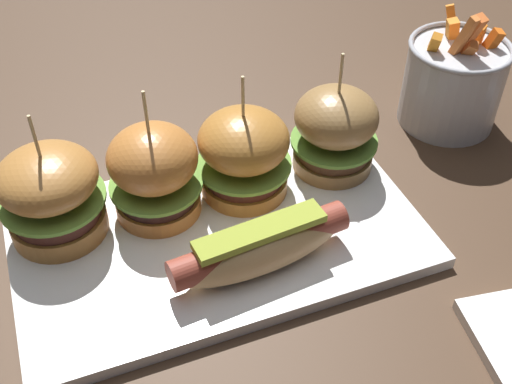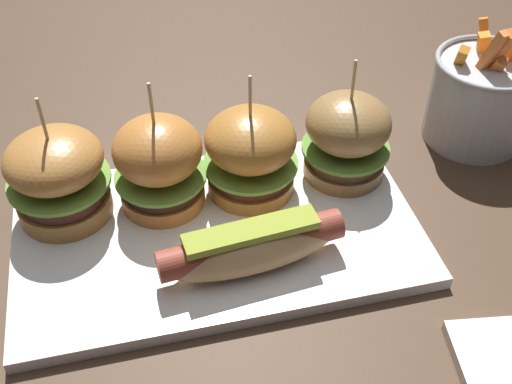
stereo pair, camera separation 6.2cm
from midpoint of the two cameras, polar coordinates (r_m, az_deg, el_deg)
The scene contains 8 objects.
ground_plane at distance 0.65m, azimuth -6.06°, elevation -4.49°, with size 3.00×3.00×0.00m, color #422D1E.
platter_main at distance 0.65m, azimuth -6.10°, elevation -4.06°, with size 0.40×0.23×0.01m, color white.
hot_dog at distance 0.59m, azimuth -2.65°, elevation -5.08°, with size 0.18×0.07×0.05m.
slider_far_left at distance 0.65m, azimuth -20.49°, elevation -0.28°, with size 0.10×0.10×0.14m.
slider_center_left at distance 0.64m, azimuth -11.85°, elevation 1.67°, with size 0.09×0.09×0.15m.
slider_center_right at distance 0.66m, azimuth -3.81°, elevation 3.38°, with size 0.10×0.10×0.14m.
slider_far_right at distance 0.69m, azimuth 4.53°, elevation 5.50°, with size 0.10×0.10×0.14m.
fries_bucket at distance 0.81m, azimuth 15.09°, elevation 9.43°, with size 0.12×0.12×0.15m.
Camera 1 is at (-0.13, -0.43, 0.47)m, focal length 44.73 mm.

